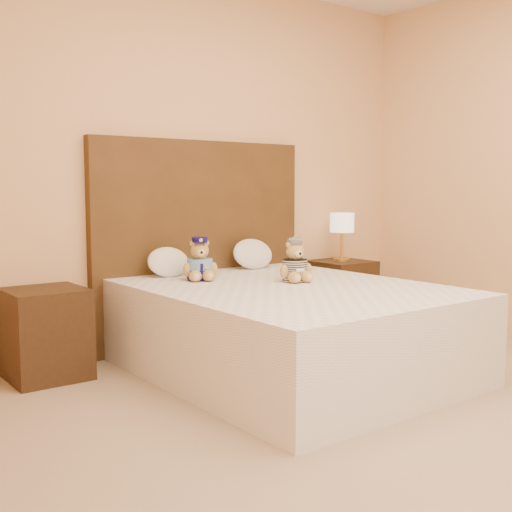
{
  "coord_description": "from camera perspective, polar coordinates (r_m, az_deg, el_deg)",
  "views": [
    {
      "loc": [
        -2.54,
        -1.81,
        1.15
      ],
      "look_at": [
        -0.07,
        1.45,
        0.72
      ],
      "focal_mm": 45.0,
      "sensor_mm": 36.0,
      "label": 1
    }
  ],
  "objects": [
    {
      "name": "bed",
      "position": [
        4.03,
        2.91,
        -6.53
      ],
      "size": [
        1.6,
        2.0,
        0.55
      ],
      "color": "white",
      "rests_on": "ground"
    },
    {
      "name": "lamp",
      "position": [
        5.38,
        7.66,
        2.74
      ],
      "size": [
        0.2,
        0.2,
        0.4
      ],
      "color": "gold",
      "rests_on": "nightstand_right"
    },
    {
      "name": "headboard",
      "position": [
        4.77,
        -4.89,
        1.17
      ],
      "size": [
        1.75,
        0.08,
        1.5
      ],
      "primitive_type": "cube",
      "color": "#4C3117",
      "rests_on": "ground"
    },
    {
      "name": "teddy_police",
      "position": [
        4.23,
        -5.02,
        -0.26
      ],
      "size": [
        0.31,
        0.31,
        0.28
      ],
      "primitive_type": null,
      "rotation": [
        0.0,
        0.0,
        -0.4
      ],
      "color": "#AC8643",
      "rests_on": "bed"
    },
    {
      "name": "ground",
      "position": [
        3.32,
        16.78,
        -14.5
      ],
      "size": [
        4.0,
        4.5,
        0.0
      ],
      "primitive_type": "cube",
      "color": "tan",
      "rests_on": "ground"
    },
    {
      "name": "room_walls",
      "position": [
        3.47,
        11.33,
        16.82
      ],
      "size": [
        4.04,
        4.52,
        2.72
      ],
      "color": "#E4B27C",
      "rests_on": "ground"
    },
    {
      "name": "pillow_left",
      "position": [
        4.43,
        -7.8,
        -0.4
      ],
      "size": [
        0.31,
        0.2,
        0.22
      ],
      "primitive_type": "ellipsoid",
      "color": "white",
      "rests_on": "bed"
    },
    {
      "name": "teddy_prisoner",
      "position": [
        4.16,
        3.48,
        -0.44
      ],
      "size": [
        0.29,
        0.28,
        0.27
      ],
      "primitive_type": null,
      "rotation": [
        0.0,
        0.0,
        -0.23
      ],
      "color": "#AC8643",
      "rests_on": "bed"
    },
    {
      "name": "nightstand_right",
      "position": [
        5.44,
        7.57,
        -3.3
      ],
      "size": [
        0.45,
        0.45,
        0.55
      ],
      "primitive_type": "cube",
      "color": "#341F10",
      "rests_on": "ground"
    },
    {
      "name": "pillow_right",
      "position": [
        4.83,
        -0.29,
        0.32
      ],
      "size": [
        0.35,
        0.22,
        0.24
      ],
      "primitive_type": "ellipsoid",
      "color": "white",
      "rests_on": "bed"
    },
    {
      "name": "nightstand_left",
      "position": [
        4.12,
        -18.17,
        -6.57
      ],
      "size": [
        0.45,
        0.45,
        0.55
      ],
      "primitive_type": "cube",
      "color": "#341F10",
      "rests_on": "ground"
    }
  ]
}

